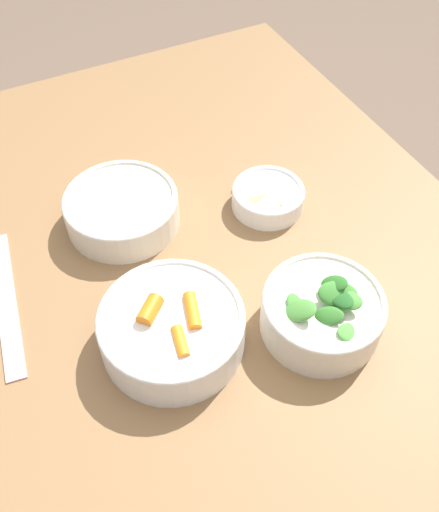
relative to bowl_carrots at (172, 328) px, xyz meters
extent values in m
plane|color=brown|center=(0.05, -0.14, -0.82)|extent=(10.00, 10.00, 0.00)
cube|color=olive|center=(0.05, -0.14, -0.05)|extent=(1.33, 0.83, 0.03)
cube|color=brown|center=(0.66, -0.50, -0.44)|extent=(0.06, 0.06, 0.75)
cube|color=brown|center=(0.66, 0.21, -0.44)|extent=(0.06, 0.06, 0.75)
cylinder|color=white|center=(0.00, 0.00, -0.01)|extent=(0.20, 0.20, 0.06)
torus|color=white|center=(0.00, 0.00, 0.03)|extent=(0.20, 0.20, 0.01)
cylinder|color=orange|center=(0.04, 0.05, 0.01)|extent=(0.06, 0.02, 0.02)
cylinder|color=orange|center=(-0.02, -0.02, 0.01)|extent=(0.05, 0.05, 0.02)
cylinder|color=orange|center=(-0.05, -0.02, 0.01)|extent=(0.05, 0.04, 0.02)
cylinder|color=orange|center=(0.03, 0.03, 0.01)|extent=(0.04, 0.06, 0.02)
cylinder|color=orange|center=(-0.01, 0.02, 0.01)|extent=(0.05, 0.04, 0.02)
cylinder|color=orange|center=(0.00, -0.01, 0.01)|extent=(0.06, 0.02, 0.02)
cylinder|color=orange|center=(0.00, -0.03, 0.03)|extent=(0.06, 0.03, 0.02)
cylinder|color=orange|center=(0.02, 0.02, 0.03)|extent=(0.04, 0.05, 0.02)
cylinder|color=orange|center=(-0.04, 0.00, 0.03)|extent=(0.05, 0.02, 0.02)
cylinder|color=silver|center=(-0.07, -0.20, -0.01)|extent=(0.17, 0.17, 0.06)
torus|color=silver|center=(-0.07, -0.20, 0.03)|extent=(0.17, 0.17, 0.01)
ellipsoid|color=#4C933D|center=(-0.01, -0.19, 0.01)|extent=(0.04, 0.05, 0.02)
ellipsoid|color=#4C933D|center=(-0.12, -0.20, 0.02)|extent=(0.03, 0.05, 0.03)
ellipsoid|color=#4C933D|center=(-0.09, -0.22, 0.04)|extent=(0.05, 0.05, 0.02)
ellipsoid|color=#4C933D|center=(-0.07, -0.16, 0.03)|extent=(0.06, 0.06, 0.04)
ellipsoid|color=#2D7028|center=(-0.06, -0.21, 0.05)|extent=(0.05, 0.04, 0.03)
ellipsoid|color=#4C933D|center=(-0.06, -0.16, 0.02)|extent=(0.04, 0.03, 0.03)
ellipsoid|color=#3D8433|center=(-0.08, -0.21, 0.04)|extent=(0.06, 0.07, 0.03)
ellipsoid|color=#3D8433|center=(-0.09, -0.19, 0.03)|extent=(0.04, 0.04, 0.03)
ellipsoid|color=#235B23|center=(-0.08, -0.21, 0.04)|extent=(0.05, 0.03, 0.02)
ellipsoid|color=#4C933D|center=(-0.12, -0.20, 0.02)|extent=(0.04, 0.04, 0.02)
cylinder|color=silver|center=(0.25, -0.02, -0.01)|extent=(0.19, 0.19, 0.05)
torus|color=silver|center=(0.25, -0.02, 0.02)|extent=(0.19, 0.19, 0.01)
cylinder|color=brown|center=(0.25, -0.02, -0.02)|extent=(0.17, 0.17, 0.03)
ellipsoid|color=#AD7551|center=(0.25, -0.04, 0.01)|extent=(0.01, 0.01, 0.01)
ellipsoid|color=#8E5B3D|center=(0.30, 0.04, 0.01)|extent=(0.01, 0.01, 0.01)
ellipsoid|color=#A36B4C|center=(0.31, -0.04, 0.00)|extent=(0.01, 0.01, 0.01)
ellipsoid|color=#8E5B3D|center=(0.19, 0.02, 0.00)|extent=(0.01, 0.01, 0.01)
ellipsoid|color=#8E5B3D|center=(0.27, -0.03, 0.00)|extent=(0.01, 0.01, 0.01)
ellipsoid|color=#A36B4C|center=(0.28, -0.06, 0.00)|extent=(0.01, 0.01, 0.01)
ellipsoid|color=#AD7551|center=(0.31, -0.06, 0.00)|extent=(0.01, 0.01, 0.01)
ellipsoid|color=#A36B4C|center=(0.23, -0.06, 0.00)|extent=(0.01, 0.01, 0.01)
ellipsoid|color=#A36B4C|center=(0.30, -0.04, 0.01)|extent=(0.01, 0.01, 0.01)
ellipsoid|color=#AD7551|center=(0.22, -0.05, 0.01)|extent=(0.01, 0.01, 0.01)
ellipsoid|color=#8E5B3D|center=(0.32, 0.00, 0.00)|extent=(0.01, 0.01, 0.01)
ellipsoid|color=#A36B4C|center=(0.29, -0.04, 0.00)|extent=(0.01, 0.01, 0.01)
ellipsoid|color=#8E5B3D|center=(0.20, 0.03, 0.01)|extent=(0.01, 0.01, 0.01)
ellipsoid|color=#A36B4C|center=(0.20, -0.07, 0.01)|extent=(0.01, 0.01, 0.01)
ellipsoid|color=#A36B4C|center=(0.22, 0.03, 0.01)|extent=(0.01, 0.01, 0.01)
ellipsoid|color=#AD7551|center=(0.24, -0.06, 0.01)|extent=(0.01, 0.01, 0.01)
cylinder|color=tan|center=(0.29, -0.06, 0.00)|extent=(0.03, 0.03, 0.01)
cylinder|color=beige|center=(0.24, 0.04, 0.01)|extent=(0.03, 0.03, 0.01)
cylinder|color=beige|center=(0.26, 0.00, 0.01)|extent=(0.03, 0.03, 0.01)
cylinder|color=beige|center=(0.22, 0.03, 0.01)|extent=(0.03, 0.03, 0.01)
cylinder|color=white|center=(0.18, -0.25, -0.02)|extent=(0.12, 0.12, 0.03)
torus|color=white|center=(0.18, -0.25, 0.00)|extent=(0.12, 0.12, 0.01)
cube|color=tan|center=(0.17, -0.25, -0.01)|extent=(0.08, 0.08, 0.02)
cube|color=tan|center=(0.19, -0.27, -0.01)|extent=(0.04, 0.05, 0.01)
cube|color=tan|center=(0.19, -0.23, -0.01)|extent=(0.07, 0.07, 0.01)
cube|color=#EFB7C6|center=(0.17, 0.19, -0.03)|extent=(0.28, 0.06, 0.00)
camera|label=1|loc=(-0.41, 0.13, 0.66)|focal=40.00mm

